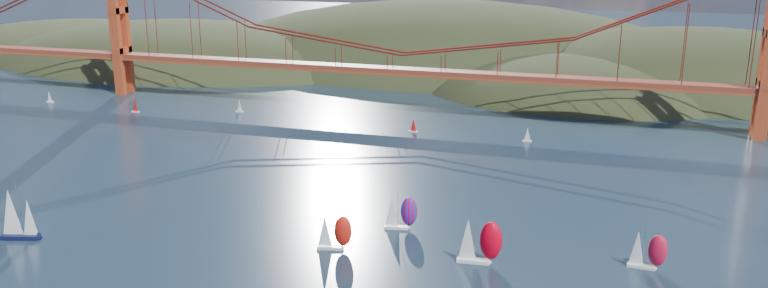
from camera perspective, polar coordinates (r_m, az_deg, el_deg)
headlands at (r=367.58m, az=12.43°, el=3.36°), size 725.00×225.00×96.00m
bridge at (r=272.60m, az=1.11°, el=9.02°), size 552.00×12.00×55.00m
sloop_navy at (r=180.93m, az=-26.23°, el=-4.87°), size 8.54×5.84×12.67m
racer_0 at (r=158.22m, az=-3.88°, el=-6.66°), size 7.65×4.15×8.57m
racer_1 at (r=152.41m, az=7.23°, el=-7.31°), size 9.13×3.99×10.36m
racer_2 at (r=158.06m, az=19.40°, el=-7.61°), size 7.43×3.12×8.47m
racer_rwb at (r=168.41m, az=1.23°, el=-5.20°), size 7.66×4.09×8.59m
distant_boat_1 at (r=322.14m, az=-24.14°, el=3.32°), size 3.00×2.00×4.70m
distant_boat_2 at (r=292.95m, az=-18.45°, el=2.76°), size 3.00×2.00×4.70m
distant_boat_3 at (r=283.08m, az=-10.95°, el=2.86°), size 3.00×2.00×4.70m
distant_boat_8 at (r=242.69m, az=10.87°, el=0.71°), size 3.00×2.00×4.70m
distant_boat_9 at (r=249.99m, az=2.25°, el=1.43°), size 3.00×2.00×4.70m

